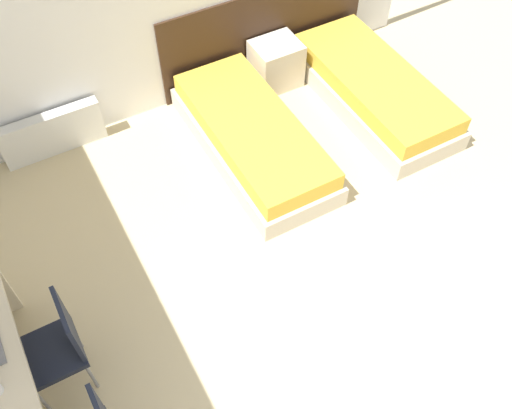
{
  "coord_description": "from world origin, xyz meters",
  "views": [
    {
      "loc": [
        -1.34,
        0.04,
        4.12
      ],
      "look_at": [
        0.0,
        2.46,
        0.55
      ],
      "focal_mm": 40.0,
      "sensor_mm": 36.0,
      "label": 1
    }
  ],
  "objects_px": {
    "bed_near_door": "(374,90)",
    "nightstand": "(276,64)",
    "bed_near_window": "(253,137)",
    "chair_near_laptop": "(57,345)"
  },
  "relations": [
    {
      "from": "bed_near_door",
      "to": "bed_near_window",
      "type": "bearing_deg",
      "value": 180.0
    },
    {
      "from": "nightstand",
      "to": "chair_near_laptop",
      "type": "bearing_deg",
      "value": -144.23
    },
    {
      "from": "bed_near_door",
      "to": "nightstand",
      "type": "height_order",
      "value": "nightstand"
    },
    {
      "from": "bed_near_window",
      "to": "chair_near_laptop",
      "type": "height_order",
      "value": "chair_near_laptop"
    },
    {
      "from": "nightstand",
      "to": "bed_near_door",
      "type": "bearing_deg",
      "value": -47.99
    },
    {
      "from": "bed_near_window",
      "to": "chair_near_laptop",
      "type": "bearing_deg",
      "value": -149.18
    },
    {
      "from": "nightstand",
      "to": "chair_near_laptop",
      "type": "relative_size",
      "value": 0.56
    },
    {
      "from": "bed_near_window",
      "to": "bed_near_door",
      "type": "xyz_separation_m",
      "value": [
        1.43,
        0.0,
        0.0
      ]
    },
    {
      "from": "bed_near_door",
      "to": "nightstand",
      "type": "distance_m",
      "value": 1.07
    },
    {
      "from": "bed_near_window",
      "to": "bed_near_door",
      "type": "distance_m",
      "value": 1.43
    }
  ]
}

